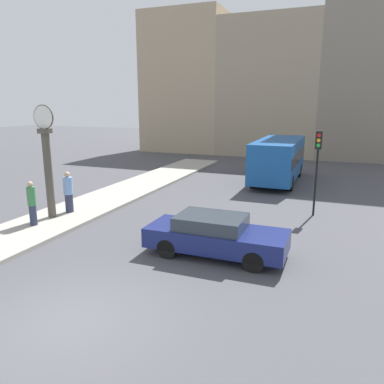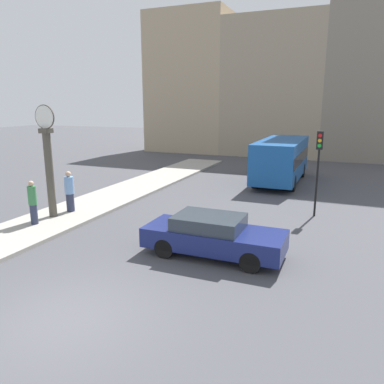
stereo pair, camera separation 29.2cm
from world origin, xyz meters
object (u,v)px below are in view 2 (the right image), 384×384
Objects in this scene: bus_distant at (281,158)px; street_clock at (49,162)px; sedan_car at (213,235)px; pedestrian_green_hoodie at (33,202)px; traffic_light_far at (319,156)px; pedestrian_blue_stripe at (70,192)px.

street_clock is (-7.54, -11.36, 0.92)m from bus_distant.
pedestrian_green_hoodie is at bearing -179.65° from sedan_car.
pedestrian_blue_stripe is (-9.94, -3.84, -1.60)m from traffic_light_far.
bus_distant is at bearing 89.82° from sedan_car.
street_clock reaches higher than traffic_light_far.
street_clock is at bearing -155.09° from traffic_light_far.
pedestrian_green_hoodie is 1.98m from pedestrian_blue_stripe.
pedestrian_green_hoodie is at bearing -120.87° from bus_distant.
sedan_car is 2.57× the size of pedestrian_green_hoodie.
traffic_light_far is 11.18m from street_clock.
street_clock is at bearing -102.64° from pedestrian_blue_stripe.
sedan_car is 0.97× the size of street_clock.
pedestrian_blue_stripe is at bearing -125.00° from bus_distant.
sedan_car is 6.64m from traffic_light_far.
sedan_car is 2.50× the size of pedestrian_blue_stripe.
traffic_light_far is at bearing -68.67° from bus_distant.
sedan_car is at bearing -14.85° from pedestrian_blue_stripe.
sedan_car is 12.45m from bus_distant.
street_clock reaches higher than bus_distant.
pedestrian_blue_stripe is (0.11, 1.98, 0.01)m from pedestrian_green_hoodie.
pedestrian_green_hoodie is at bearing -149.93° from traffic_light_far.
street_clock reaches higher than pedestrian_green_hoodie.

